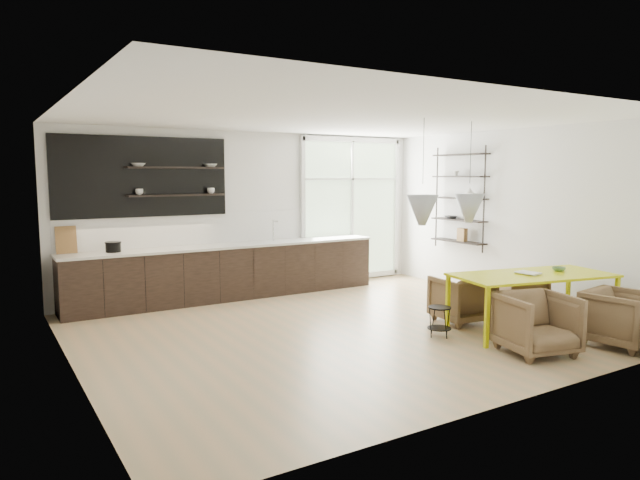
{
  "coord_description": "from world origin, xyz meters",
  "views": [
    {
      "loc": [
        -4.35,
        -6.45,
        2.14
      ],
      "look_at": [
        -0.03,
        0.6,
        1.19
      ],
      "focal_mm": 32.0,
      "sensor_mm": 36.0,
      "label": 1
    }
  ],
  "objects_px": {
    "armchair_back_right": "(520,294)",
    "armchair_front_right": "(620,318)",
    "armchair_back_left": "(462,299)",
    "wire_stool": "(439,317)",
    "armchair_front_left": "(536,324)",
    "dining_table": "(533,278)"
  },
  "relations": [
    {
      "from": "armchair_back_left",
      "to": "wire_stool",
      "type": "bearing_deg",
      "value": 32.94
    },
    {
      "from": "armchair_back_right",
      "to": "armchair_back_left",
      "type": "bearing_deg",
      "value": 17.68
    },
    {
      "from": "armchair_back_right",
      "to": "wire_stool",
      "type": "distance_m",
      "value": 1.97
    },
    {
      "from": "armchair_front_left",
      "to": "armchair_back_right",
      "type": "bearing_deg",
      "value": 58.44
    },
    {
      "from": "armchair_back_right",
      "to": "armchair_front_right",
      "type": "relative_size",
      "value": 0.85
    },
    {
      "from": "dining_table",
      "to": "wire_stool",
      "type": "relative_size",
      "value": 5.84
    },
    {
      "from": "armchair_back_left",
      "to": "armchair_front_left",
      "type": "bearing_deg",
      "value": 84.88
    },
    {
      "from": "dining_table",
      "to": "armchair_back_left",
      "type": "height_order",
      "value": "dining_table"
    },
    {
      "from": "wire_stool",
      "to": "dining_table",
      "type": "bearing_deg",
      "value": -20.44
    },
    {
      "from": "armchair_front_left",
      "to": "armchair_front_right",
      "type": "bearing_deg",
      "value": -2.44
    },
    {
      "from": "armchair_front_right",
      "to": "wire_stool",
      "type": "bearing_deg",
      "value": 128.87
    },
    {
      "from": "wire_stool",
      "to": "armchair_back_right",
      "type": "bearing_deg",
      "value": 8.61
    },
    {
      "from": "armchair_back_right",
      "to": "armchair_front_right",
      "type": "bearing_deg",
      "value": 102.27
    },
    {
      "from": "dining_table",
      "to": "wire_stool",
      "type": "xyz_separation_m",
      "value": [
        -1.25,
        0.46,
        -0.48
      ]
    },
    {
      "from": "dining_table",
      "to": "armchair_front_left",
      "type": "bearing_deg",
      "value": -126.76
    },
    {
      "from": "armchair_back_left",
      "to": "armchair_back_right",
      "type": "height_order",
      "value": "armchair_back_left"
    },
    {
      "from": "dining_table",
      "to": "armchair_front_right",
      "type": "xyz_separation_m",
      "value": [
        0.38,
        -1.03,
        -0.39
      ]
    },
    {
      "from": "armchair_back_right",
      "to": "wire_stool",
      "type": "bearing_deg",
      "value": 31.06
    },
    {
      "from": "armchair_back_left",
      "to": "wire_stool",
      "type": "height_order",
      "value": "armchair_back_left"
    },
    {
      "from": "armchair_front_right",
      "to": "dining_table",
      "type": "bearing_deg",
      "value": 101.68
    },
    {
      "from": "armchair_back_right",
      "to": "armchair_front_right",
      "type": "xyz_separation_m",
      "value": [
        -0.32,
        -1.79,
        0.05
      ]
    },
    {
      "from": "armchair_back_right",
      "to": "dining_table",
      "type": "bearing_deg",
      "value": 69.77
    }
  ]
}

